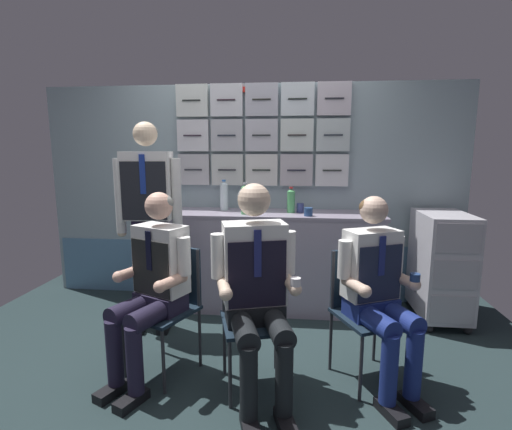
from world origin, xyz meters
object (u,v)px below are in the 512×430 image
Objects in this scene: crew_member_standing at (149,208)px; folding_chair_left at (171,294)px; crew_member_right at (257,281)px; folding_chair_by_counter at (362,299)px; water_bottle_blue_cap at (224,196)px; crew_member_left at (152,279)px; folding_chair_right at (252,304)px; crew_member_by_counter at (379,286)px; service_trolley at (441,264)px; paper_cup_tan at (308,212)px.

folding_chair_left is at bearing -57.29° from crew_member_standing.
folding_chair_by_counter is (0.68, 0.31, -0.21)m from crew_member_right.
folding_chair_by_counter is 1.71m from water_bottle_blue_cap.
crew_member_left is 0.72× the size of crew_member_standing.
crew_member_right is 0.76× the size of crew_member_standing.
crew_member_right is (0.05, -0.15, 0.21)m from folding_chair_right.
crew_member_by_counter is at bearing -64.76° from folding_chair_by_counter.
paper_cup_tan is at bearing -177.81° from service_trolley.
crew_member_right is at bearing -39.15° from crew_member_standing.
crew_member_right is (0.63, -0.25, 0.21)m from folding_chair_left.
crew_member_right is at bearing -8.37° from crew_member_left.
crew_member_left reaches higher than folding_chair_right.
folding_chair_right is (-1.56, -1.09, 0.01)m from service_trolley.
crew_member_right is 1.55× the size of folding_chair_by_counter.
folding_chair_left is 0.59m from folding_chair_right.
crew_member_left is at bearing -152.81° from service_trolley.
crew_member_right is 17.45× the size of paper_cup_tan.
crew_member_by_counter is at bearing -46.46° from water_bottle_blue_cap.
crew_member_standing reaches higher than crew_member_right.
crew_member_by_counter is (1.44, 0.06, -0.01)m from crew_member_left.
crew_member_standing reaches higher than crew_member_left.
folding_chair_left and folding_chair_by_counter have the same top height.
paper_cup_tan is (0.33, 1.19, 0.24)m from crew_member_right.
crew_member_right is (-1.51, -1.24, 0.22)m from service_trolley.
folding_chair_right is 0.81m from crew_member_by_counter.
crew_member_left is at bearing -171.40° from folding_chair_by_counter.
crew_member_right reaches higher than crew_member_by_counter.
folding_chair_right is 0.65× the size of crew_member_right.
folding_chair_by_counter is 0.49× the size of crew_member_standing.
paper_cup_tan reaches higher than folding_chair_left.
service_trolley is at bearing 27.19° from crew_member_left.
crew_member_by_counter is (-0.76, -1.07, 0.16)m from service_trolley.
paper_cup_tan is (0.38, 1.04, 0.45)m from folding_chair_right.
service_trolley is at bearing 10.04° from crew_member_standing.
crew_member_left is 1.46× the size of folding_chair_right.
paper_cup_tan is at bearing 44.36° from folding_chair_left.
service_trolley is 1.25m from folding_chair_by_counter.
crew_member_standing is at bearing -169.96° from service_trolley.
crew_member_standing is (-1.73, 0.63, 0.37)m from crew_member_by_counter.
folding_chair_left is 0.83m from crew_member_standing.
crew_member_left is 1.44m from crew_member_by_counter.
folding_chair_left is 1.39m from crew_member_by_counter.
crew_member_left reaches higher than crew_member_by_counter.
crew_member_by_counter reaches higher than folding_chair_by_counter.
folding_chair_left is at bearing -135.64° from paper_cup_tan.
crew_member_by_counter is at bearing -3.69° from folding_chair_left.
folding_chair_by_counter is at bearing 12.37° from folding_chair_right.
service_trolley is 12.89× the size of paper_cup_tan.
folding_chair_right is 11.27× the size of paper_cup_tan.
water_bottle_blue_cap is 3.92× the size of paper_cup_tan.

